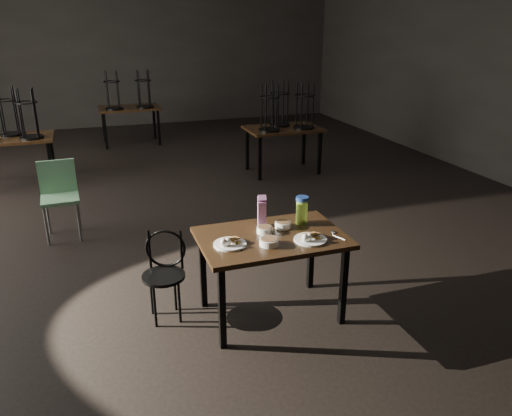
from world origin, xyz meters
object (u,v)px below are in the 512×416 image
object	(u,v)px
water_bottle	(302,210)
juice_carton	(262,212)
bentwood_chair	(164,268)
main_table	(272,244)
school_chair	(59,192)

from	to	relation	value
water_bottle	juice_carton	bearing A→B (deg)	171.98
juice_carton	bentwood_chair	size ratio (longest dim) A/B	0.37
juice_carton	water_bottle	bearing A→B (deg)	-8.02
main_table	bentwood_chair	bearing A→B (deg)	161.38
main_table	juice_carton	size ratio (longest dim) A/B	4.23
main_table	juice_carton	distance (m)	0.30
main_table	bentwood_chair	world-z (taller)	bentwood_chair
main_table	school_chair	distance (m)	2.96
bentwood_chair	school_chair	bearing A→B (deg)	131.65
water_bottle	school_chair	world-z (taller)	water_bottle
bentwood_chair	school_chair	xyz separation A→B (m)	(-0.88, 2.11, 0.09)
juice_carton	water_bottle	distance (m)	0.35
bentwood_chair	school_chair	size ratio (longest dim) A/B	0.85
main_table	water_bottle	distance (m)	0.43
main_table	water_bottle	bearing A→B (deg)	26.18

